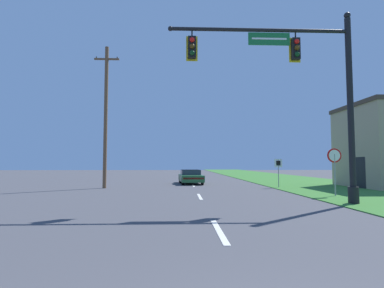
# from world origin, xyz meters

# --- Properties ---
(grass_verge_right) EXTENTS (10.00, 110.00, 0.04)m
(grass_verge_right) POSITION_xyz_m (10.50, 30.00, 0.02)
(grass_verge_right) COLOR #38752D
(grass_verge_right) RESTS_ON ground
(road_center_line) EXTENTS (0.16, 34.80, 0.01)m
(road_center_line) POSITION_xyz_m (0.00, 22.00, 0.01)
(road_center_line) COLOR silver
(road_center_line) RESTS_ON ground
(signal_mast) EXTENTS (8.18, 0.47, 8.42)m
(signal_mast) POSITION_xyz_m (4.57, 10.86, 5.07)
(signal_mast) COLOR black
(signal_mast) RESTS_ON grass_verge_right
(car_ahead) EXTENTS (2.14, 4.71, 1.19)m
(car_ahead) POSITION_xyz_m (-0.15, 24.31, 0.61)
(car_ahead) COLOR black
(car_ahead) RESTS_ON ground
(stop_sign) EXTENTS (0.76, 0.07, 2.50)m
(stop_sign) POSITION_xyz_m (7.18, 13.86, 1.86)
(stop_sign) COLOR gray
(stop_sign) RESTS_ON grass_verge_right
(route_sign_post) EXTENTS (0.55, 0.06, 2.03)m
(route_sign_post) POSITION_xyz_m (6.05, 19.64, 1.53)
(route_sign_post) COLOR gray
(route_sign_post) RESTS_ON grass_verge_right
(utility_pole_near) EXTENTS (1.80, 0.26, 10.23)m
(utility_pole_near) POSITION_xyz_m (-6.40, 19.75, 5.28)
(utility_pole_near) COLOR brown
(utility_pole_near) RESTS_ON ground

